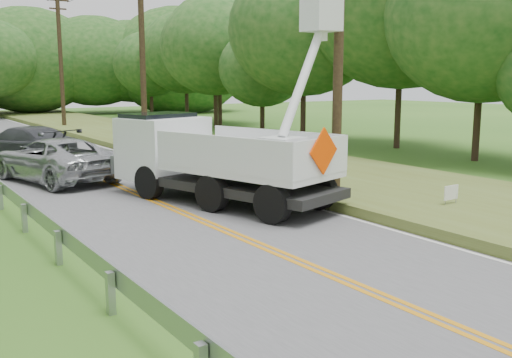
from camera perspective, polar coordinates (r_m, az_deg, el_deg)
ground at (r=9.16m, az=22.09°, el=-14.75°), size 140.00×140.00×0.00m
road at (r=20.18m, az=-12.71°, el=-0.94°), size 7.20×96.00×0.03m
utility_poles at (r=24.74m, az=-4.65°, el=13.44°), size 1.60×43.30×10.00m
tall_grass_verge at (r=23.59m, az=3.57°, el=1.16°), size 7.00×96.00×0.30m
treeline_right at (r=36.14m, az=5.47°, el=14.04°), size 11.63×53.74×12.34m
bucket_truck at (r=17.96m, az=-4.91°, el=3.11°), size 5.32×7.77×7.15m
suv_silver at (r=22.27m, az=-19.10°, el=1.83°), size 3.89×6.13×1.57m
suv_darkgrey at (r=27.72m, az=-21.76°, el=3.19°), size 4.17×6.01×1.62m
yard_sign at (r=16.78m, az=18.57°, el=-1.37°), size 0.56×0.04×0.82m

